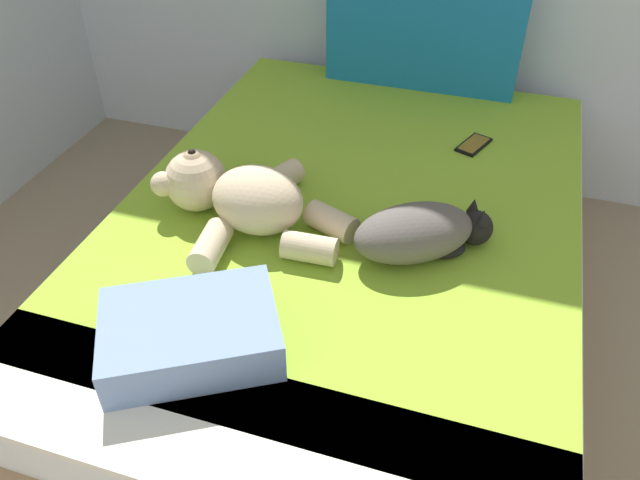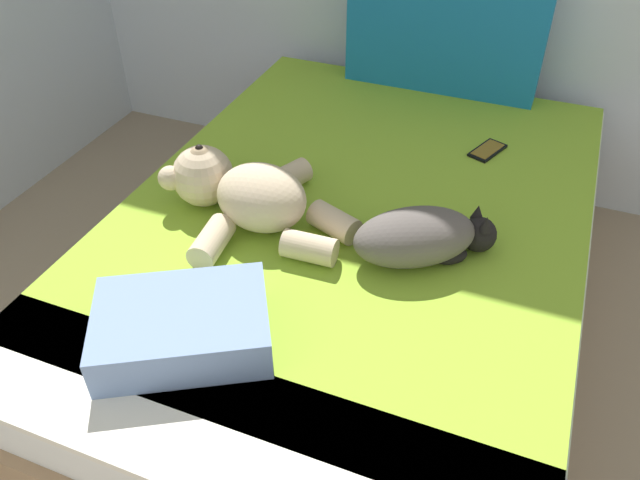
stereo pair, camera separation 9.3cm
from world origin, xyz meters
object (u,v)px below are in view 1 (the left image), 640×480
at_px(patterned_cushion, 424,32).
at_px(cat, 420,232).
at_px(cell_phone, 474,145).
at_px(throw_pillow, 191,333).
at_px(teddy_bear, 240,196).
at_px(bed, 347,269).

distance_m(patterned_cushion, cat, 1.10).
distance_m(patterned_cushion, cell_phone, 0.56).
bearing_deg(patterned_cushion, throw_pillow, -98.44).
bearing_deg(teddy_bear, throw_pillow, -79.66).
height_order(teddy_bear, cell_phone, teddy_bear).
relative_size(bed, teddy_bear, 3.23).
bearing_deg(bed, teddy_bear, -150.22).
bearing_deg(teddy_bear, cat, 1.09).
bearing_deg(teddy_bear, bed, 29.78).
xyz_separation_m(patterned_cushion, throw_pillow, (-0.24, -1.59, -0.16)).
xyz_separation_m(bed, throw_pillow, (-0.20, -0.67, 0.31)).
height_order(cat, teddy_bear, teddy_bear).
bearing_deg(cat, bed, 147.48).
relative_size(cat, cell_phone, 2.65).
relative_size(patterned_cushion, cell_phone, 4.64).
height_order(bed, cat, cat).
xyz_separation_m(patterned_cushion, teddy_bear, (-0.33, -1.08, -0.13)).
bearing_deg(patterned_cushion, cat, -79.34).
height_order(bed, teddy_bear, teddy_bear).
height_order(cat, throw_pillow, cat).
xyz_separation_m(bed, patterned_cushion, (0.04, 0.92, 0.48)).
relative_size(patterned_cushion, throw_pillow, 1.90).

